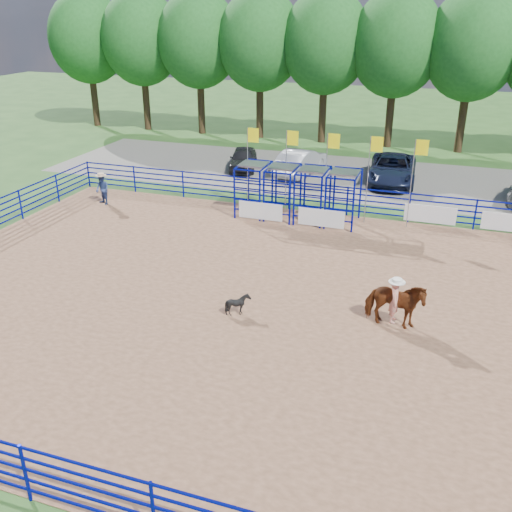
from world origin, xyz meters
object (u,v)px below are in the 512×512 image
car_a (243,159)px  car_c (392,169)px  spectator_cowboy (102,189)px  horse_and_rider (395,302)px  car_b (300,162)px  calf (238,304)px

car_a → car_c: bearing=-14.6°
spectator_cowboy → car_c: size_ratio=0.29×
horse_and_rider → spectator_cowboy: bearing=154.1°
car_b → calf: bearing=107.3°
horse_and_rider → calf: size_ratio=3.17×
spectator_cowboy → car_b: spectator_cowboy is taller
calf → spectator_cowboy: spectator_cowboy is taller
car_b → car_c: same height
spectator_cowboy → car_b: bearing=47.5°
car_a → calf: bearing=-85.4°
calf → car_b: 17.90m
spectator_cowboy → car_a: 10.12m
horse_and_rider → spectator_cowboy: size_ratio=1.49×
car_c → calf: bearing=-103.2°
horse_and_rider → car_b: 18.46m
car_b → car_a: bearing=9.5°
car_a → car_b: car_b is taller
spectator_cowboy → horse_and_rider: bearing=-25.9°
calf → car_c: car_c is taller
horse_and_rider → car_a: (-11.39, 16.79, -0.25)m
car_a → car_b: size_ratio=0.82×
car_a → horse_and_rider: bearing=-71.0°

